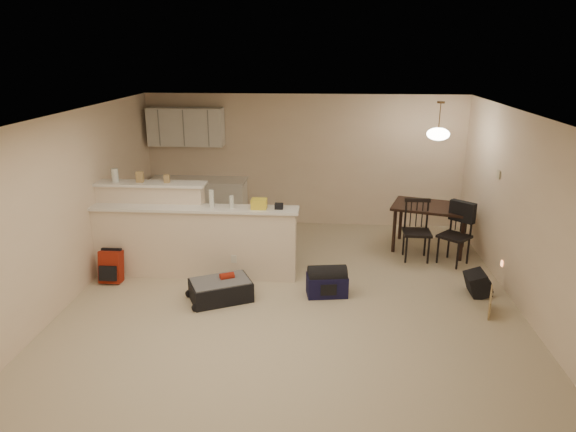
# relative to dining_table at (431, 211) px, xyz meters

# --- Properties ---
(room) EXTENTS (7.00, 7.02, 2.50)m
(room) POSITION_rel_dining_table_xyz_m (-2.20, -2.27, 0.56)
(room) COLOR beige
(room) RESTS_ON ground
(breakfast_bar) EXTENTS (3.08, 0.58, 1.39)m
(breakfast_bar) POSITION_rel_dining_table_xyz_m (-3.96, -1.28, -0.08)
(breakfast_bar) COLOR beige
(breakfast_bar) RESTS_ON ground
(upper_cabinets) EXTENTS (1.40, 0.34, 0.70)m
(upper_cabinets) POSITION_rel_dining_table_xyz_m (-4.40, 1.05, 1.21)
(upper_cabinets) COLOR white
(upper_cabinets) RESTS_ON room
(kitchen_counter) EXTENTS (1.80, 0.60, 0.90)m
(kitchen_counter) POSITION_rel_dining_table_xyz_m (-4.20, 0.92, -0.24)
(kitchen_counter) COLOR white
(kitchen_counter) RESTS_ON ground
(thermostat) EXTENTS (0.02, 0.12, 0.12)m
(thermostat) POSITION_rel_dining_table_xyz_m (0.78, -0.72, 0.81)
(thermostat) COLOR beige
(thermostat) RESTS_ON room
(jar) EXTENTS (0.10, 0.10, 0.20)m
(jar) POSITION_rel_dining_table_xyz_m (-4.91, -1.15, 0.80)
(jar) COLOR silver
(jar) RESTS_ON breakfast_bar
(cereal_box) EXTENTS (0.10, 0.07, 0.16)m
(cereal_box) POSITION_rel_dining_table_xyz_m (-4.54, -1.15, 0.78)
(cereal_box) COLOR tan
(cereal_box) RESTS_ON breakfast_bar
(small_box) EXTENTS (0.08, 0.06, 0.12)m
(small_box) POSITION_rel_dining_table_xyz_m (-4.13, -1.15, 0.76)
(small_box) COLOR tan
(small_box) RESTS_ON breakfast_bar
(bottle_a) EXTENTS (0.07, 0.07, 0.26)m
(bottle_a) POSITION_rel_dining_table_xyz_m (-3.42, -1.37, 0.53)
(bottle_a) COLOR silver
(bottle_a) RESTS_ON breakfast_bar
(bottle_b) EXTENTS (0.06, 0.06, 0.18)m
(bottle_b) POSITION_rel_dining_table_xyz_m (-3.13, -1.37, 0.49)
(bottle_b) COLOR silver
(bottle_b) RESTS_ON breakfast_bar
(bag_lump) EXTENTS (0.22, 0.18, 0.14)m
(bag_lump) POSITION_rel_dining_table_xyz_m (-2.73, -1.37, 0.47)
(bag_lump) COLOR tan
(bag_lump) RESTS_ON breakfast_bar
(pouch) EXTENTS (0.12, 0.10, 0.08)m
(pouch) POSITION_rel_dining_table_xyz_m (-2.45, -1.37, 0.44)
(pouch) COLOR tan
(pouch) RESTS_ON breakfast_bar
(dining_table) EXTENTS (1.44, 1.16, 0.78)m
(dining_table) POSITION_rel_dining_table_xyz_m (0.00, 0.00, 0.00)
(dining_table) COLOR black
(dining_table) RESTS_ON ground
(pendant_lamp) EXTENTS (0.36, 0.36, 0.62)m
(pendant_lamp) POSITION_rel_dining_table_xyz_m (-0.00, 0.00, 1.30)
(pendant_lamp) COLOR brown
(pendant_lamp) RESTS_ON room
(dining_chair_near) EXTENTS (0.44, 0.42, 0.99)m
(dining_chair_near) POSITION_rel_dining_table_xyz_m (-0.30, -0.47, -0.19)
(dining_chair_near) COLOR black
(dining_chair_near) RESTS_ON ground
(dining_chair_far) EXTENTS (0.59, 0.59, 0.98)m
(dining_chair_far) POSITION_rel_dining_table_xyz_m (0.27, -0.60, -0.20)
(dining_chair_far) COLOR black
(dining_chair_far) RESTS_ON ground
(suitcase) EXTENTS (0.94, 0.81, 0.27)m
(suitcase) POSITION_rel_dining_table_xyz_m (-3.18, -2.11, -0.55)
(suitcase) COLOR black
(suitcase) RESTS_ON ground
(red_backpack) EXTENTS (0.31, 0.20, 0.47)m
(red_backpack) POSITION_rel_dining_table_xyz_m (-4.90, -1.66, -0.45)
(red_backpack) COLOR maroon
(red_backpack) RESTS_ON ground
(navy_duffel) EXTENTS (0.59, 0.38, 0.30)m
(navy_duffel) POSITION_rel_dining_table_xyz_m (-1.73, -1.87, -0.54)
(navy_duffel) COLOR #111034
(navy_duffel) RESTS_ON ground
(black_daypack) EXTENTS (0.26, 0.36, 0.32)m
(black_daypack) POSITION_rel_dining_table_xyz_m (0.36, -1.69, -0.53)
(black_daypack) COLOR black
(black_daypack) RESTS_ON ground
(cardboard_sheet) EXTENTS (0.14, 0.39, 0.31)m
(cardboard_sheet) POSITION_rel_dining_table_xyz_m (0.36, -2.27, -0.53)
(cardboard_sheet) COLOR tan
(cardboard_sheet) RESTS_ON ground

